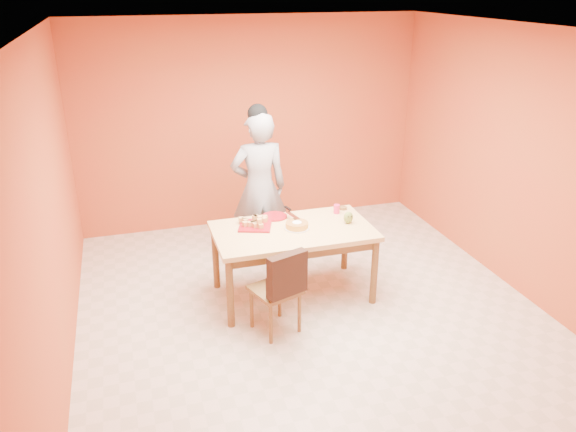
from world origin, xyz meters
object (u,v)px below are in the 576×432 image
object	(u,v)px
egg_ornament	(348,218)
magenta_glass	(337,209)
red_dinner_plate	(275,216)
pastry_platter	(255,226)
sponge_cake	(297,225)
dining_chair	(276,288)
person	(259,188)
checker_tin	(343,208)
dining_table	(293,237)

from	to	relation	value
egg_ornament	magenta_glass	bearing A→B (deg)	84.08
red_dinner_plate	pastry_platter	bearing A→B (deg)	-144.33
pastry_platter	egg_ornament	world-z (taller)	egg_ornament
sponge_cake	egg_ornament	bearing A→B (deg)	-2.64
pastry_platter	egg_ornament	bearing A→B (deg)	-11.53
dining_chair	person	distance (m)	1.59
person	checker_tin	xyz separation A→B (m)	(0.80, -0.58, -0.11)
pastry_platter	checker_tin	distance (m)	1.05
person	dining_chair	bearing A→B (deg)	82.88
red_dinner_plate	sponge_cake	bearing A→B (deg)	-68.63
magenta_glass	checker_tin	size ratio (longest dim) A/B	1.08
person	magenta_glass	distance (m)	0.96
person	red_dinner_plate	bearing A→B (deg)	93.77
pastry_platter	red_dinner_plate	distance (m)	0.31
sponge_cake	egg_ornament	world-z (taller)	egg_ornament
person	red_dinner_plate	xyz separation A→B (m)	(0.02, -0.58, -0.12)
egg_ornament	magenta_glass	xyz separation A→B (m)	(-0.02, 0.29, -0.01)
dining_table	checker_tin	size ratio (longest dim) A/B	18.08
dining_chair	dining_table	bearing A→B (deg)	40.31
sponge_cake	egg_ornament	distance (m)	0.55
egg_ornament	checker_tin	distance (m)	0.39
red_dinner_plate	sponge_cake	size ratio (longest dim) A/B	1.15
dining_table	dining_chair	bearing A→B (deg)	-120.77
dining_table	person	world-z (taller)	person
pastry_platter	magenta_glass	bearing A→B (deg)	5.84
red_dinner_plate	egg_ornament	distance (m)	0.78
sponge_cake	magenta_glass	world-z (taller)	magenta_glass
pastry_platter	red_dinner_plate	xyz separation A→B (m)	(0.25, 0.18, -0.00)
dining_table	egg_ornament	size ratio (longest dim) A/B	12.71
person	sponge_cake	distance (m)	0.95
red_dinner_plate	checker_tin	size ratio (longest dim) A/B	2.97
red_dinner_plate	egg_ornament	xyz separation A→B (m)	(0.68, -0.37, 0.06)
dining_table	dining_chair	size ratio (longest dim) A/B	1.82
pastry_platter	magenta_glass	xyz separation A→B (m)	(0.92, 0.09, 0.04)
dining_table	pastry_platter	world-z (taller)	pastry_platter
red_dinner_plate	sponge_cake	world-z (taller)	sponge_cake
dining_chair	red_dinner_plate	xyz separation A→B (m)	(0.25, 0.93, 0.31)
person	pastry_platter	size ratio (longest dim) A/B	5.55
person	sponge_cake	bearing A→B (deg)	101.27
dining_table	person	xyz separation A→B (m)	(-0.12, 0.93, 0.22)
dining_chair	person	world-z (taller)	person
person	pastry_platter	bearing A→B (deg)	74.56
red_dinner_plate	dining_table	bearing A→B (deg)	-74.75
red_dinner_plate	egg_ornament	bearing A→B (deg)	-28.73
sponge_cake	checker_tin	size ratio (longest dim) A/B	2.59
pastry_platter	egg_ornament	xyz separation A→B (m)	(0.94, -0.19, 0.05)
red_dinner_plate	egg_ornament	world-z (taller)	egg_ornament
person	red_dinner_plate	size ratio (longest dim) A/B	6.72
dining_table	pastry_platter	distance (m)	0.40
dining_table	pastry_platter	bearing A→B (deg)	154.52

